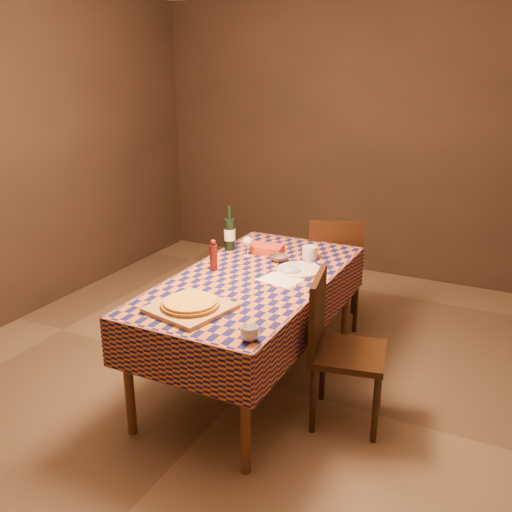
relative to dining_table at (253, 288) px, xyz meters
name	(u,v)px	position (x,y,z in m)	size (l,w,h in m)	color
room	(252,189)	(0.00, 0.00, 0.66)	(5.00, 5.10, 2.70)	brown
dining_table	(253,288)	(0.00, 0.00, 0.00)	(0.94, 1.84, 0.77)	brown
cutting_board	(190,308)	(-0.08, -0.61, 0.09)	(0.40, 0.40, 0.03)	#A4854D
pizza	(190,303)	(-0.08, -0.61, 0.12)	(0.43, 0.43, 0.03)	#9A5A19
pepper_mill	(214,256)	(-0.29, 0.01, 0.18)	(0.06, 0.06, 0.21)	#491111
bowl	(279,258)	(0.02, 0.36, 0.10)	(0.13, 0.13, 0.04)	#5A444C
wine_glass	(248,242)	(-0.22, 0.36, 0.18)	(0.08, 0.08, 0.14)	silver
wine_bottle	(230,234)	(-0.41, 0.43, 0.20)	(0.11, 0.11, 0.33)	black
deli_tub	(310,253)	(0.20, 0.51, 0.12)	(0.11, 0.11, 0.09)	silver
takeout_container	(267,249)	(-0.13, 0.49, 0.10)	(0.22, 0.15, 0.06)	#BA3718
white_plate	(299,270)	(0.23, 0.24, 0.08)	(0.30, 0.30, 0.02)	silver
tumbler	(250,333)	(0.38, -0.78, 0.11)	(0.10, 0.10, 0.08)	white
flour_patch	(280,280)	(0.18, 0.03, 0.08)	(0.25, 0.19, 0.00)	white
flour_bag	(289,270)	(0.18, 0.18, 0.10)	(0.16, 0.12, 0.05)	#A3B3D1
chair_far	(335,266)	(0.19, 1.08, -0.17)	(0.54, 0.54, 0.93)	black
chair_right	(336,341)	(0.63, -0.15, -0.17)	(0.50, 0.50, 0.93)	black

